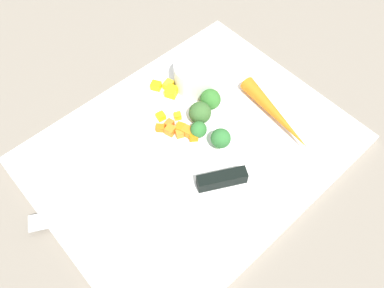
{
  "coord_description": "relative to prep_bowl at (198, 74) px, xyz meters",
  "views": [
    {
      "loc": [
        0.22,
        0.24,
        0.54
      ],
      "look_at": [
        0.0,
        0.0,
        0.02
      ],
      "focal_mm": 35.93,
      "sensor_mm": 36.0,
      "label": 1
    }
  ],
  "objects": [
    {
      "name": "pepper_dice_1",
      "position": [
        0.06,
        0.06,
        -0.02
      ],
      "size": [
        0.01,
        0.02,
        0.01
      ],
      "primitive_type": "cube",
      "rotation": [
        0.0,
        0.0,
        2.98
      ],
      "color": "yellow",
      "rests_on": "cutting_board"
    },
    {
      "name": "broccoli_floret_2",
      "position": [
        0.06,
        0.12,
        -0.0
      ],
      "size": [
        0.03,
        0.03,
        0.04
      ],
      "color": "#86BF59",
      "rests_on": "cutting_board"
    },
    {
      "name": "carrot_dice_6",
      "position": [
        0.1,
        0.04,
        -0.02
      ],
      "size": [
        0.02,
        0.02,
        0.01
      ],
      "primitive_type": "cube",
      "rotation": [
        0.0,
        0.0,
        0.24
      ],
      "color": "orange",
      "rests_on": "cutting_board"
    },
    {
      "name": "broccoli_floret_0",
      "position": [
        0.05,
        0.06,
        -0.01
      ],
      "size": [
        0.04,
        0.04,
        0.04
      ],
      "color": "#8BB06A",
      "rests_on": "cutting_board"
    },
    {
      "name": "pepper_dice_3",
      "position": [
        0.05,
        -0.01,
        -0.02
      ],
      "size": [
        0.03,
        0.03,
        0.02
      ],
      "primitive_type": "cube",
      "rotation": [
        0.0,
        0.0,
        0.48
      ],
      "color": "yellow",
      "rests_on": "cutting_board"
    },
    {
      "name": "prep_bowl",
      "position": [
        0.0,
        0.0,
        0.0
      ],
      "size": [
        0.08,
        0.08,
        0.05
      ],
      "primitive_type": "cylinder",
      "color": "white",
      "rests_on": "cutting_board"
    },
    {
      "name": "carrot_dice_4",
      "position": [
        0.09,
        0.07,
        -0.02
      ],
      "size": [
        0.02,
        0.02,
        0.01
      ],
      "primitive_type": "cube",
      "rotation": [
        0.0,
        0.0,
        0.31
      ],
      "color": "orange",
      "rests_on": "cutting_board"
    },
    {
      "name": "broccoli_floret_3",
      "position": [
        0.08,
        0.08,
        -0.01
      ],
      "size": [
        0.03,
        0.03,
        0.03
      ],
      "color": "#89BD61",
      "rests_on": "cutting_board"
    },
    {
      "name": "pepper_dice_4",
      "position": [
        0.1,
        0.02,
        -0.02
      ],
      "size": [
        0.02,
        0.02,
        0.01
      ],
      "primitive_type": "cube",
      "rotation": [
        0.0,
        0.0,
        1.38
      ],
      "color": "yellow",
      "rests_on": "cutting_board"
    },
    {
      "name": "carrot_dice_3",
      "position": [
        0.11,
        0.03,
        -0.02
      ],
      "size": [
        0.02,
        0.02,
        0.01
      ],
      "primitive_type": "cube",
      "rotation": [
        0.0,
        0.0,
        2.33
      ],
      "color": "orange",
      "rests_on": "cutting_board"
    },
    {
      "name": "chef_knife",
      "position": [
        0.16,
        0.14,
        -0.01
      ],
      "size": [
        0.3,
        0.17,
        0.02
      ],
      "rotation": [
        0.0,
        0.0,
        5.79
      ],
      "color": "silver",
      "rests_on": "cutting_board"
    },
    {
      "name": "carrot_dice_5",
      "position": [
        0.11,
        0.05,
        -0.02
      ],
      "size": [
        0.02,
        0.02,
        0.01
      ],
      "primitive_type": "cube",
      "rotation": [
        0.0,
        0.0,
        1.88
      ],
      "color": "orange",
      "rests_on": "cutting_board"
    },
    {
      "name": "ground_plane",
      "position": [
        0.1,
        0.09,
        -0.04
      ],
      "size": [
        4.0,
        4.0,
        0.0
      ],
      "primitive_type": "plane",
      "color": "gray"
    },
    {
      "name": "pepper_dice_2",
      "position": [
        0.08,
        0.03,
        -0.02
      ],
      "size": [
        0.01,
        0.01,
        0.01
      ],
      "primitive_type": "cube",
      "rotation": [
        0.0,
        0.0,
        2.66
      ],
      "color": "yellow",
      "rests_on": "cutting_board"
    },
    {
      "name": "carrot_dice_1",
      "position": [
        0.1,
        0.06,
        -0.02
      ],
      "size": [
        0.02,
        0.02,
        0.01
      ],
      "primitive_type": "cube",
      "rotation": [
        0.0,
        0.0,
        2.69
      ],
      "color": "orange",
      "rests_on": "cutting_board"
    },
    {
      "name": "pepper_dice_5",
      "position": [
        0.05,
        -0.03,
        -0.02
      ],
      "size": [
        0.02,
        0.02,
        0.01
      ],
      "primitive_type": "cube",
      "rotation": [
        0.0,
        0.0,
        1.86
      ],
      "color": "yellow",
      "rests_on": "cutting_board"
    },
    {
      "name": "carrot_dice_0",
      "position": [
        0.09,
        0.08,
        -0.02
      ],
      "size": [
        0.02,
        0.02,
        0.01
      ],
      "primitive_type": "cube",
      "rotation": [
        0.0,
        0.0,
        0.91
      ],
      "color": "orange",
      "rests_on": "cutting_board"
    },
    {
      "name": "pepper_dice_6",
      "position": [
        0.06,
        -0.04,
        -0.02
      ],
      "size": [
        0.02,
        0.02,
        0.01
      ],
      "primitive_type": "cube",
      "rotation": [
        0.0,
        0.0,
        2.12
      ],
      "color": "yellow",
      "rests_on": "cutting_board"
    },
    {
      "name": "whole_carrot",
      "position": [
        -0.04,
        0.15,
        -0.01
      ],
      "size": [
        0.05,
        0.16,
        0.03
      ],
      "primitive_type": "cone",
      "rotation": [
        1.57,
        0.0,
        2.97
      ],
      "color": "orange",
      "rests_on": "cutting_board"
    },
    {
      "name": "broccoli_floret_1",
      "position": [
        0.02,
        0.05,
        -0.01
      ],
      "size": [
        0.04,
        0.04,
        0.04
      ],
      "color": "#90AB66",
      "rests_on": "cutting_board"
    },
    {
      "name": "carrot_dice_2",
      "position": [
        0.09,
        0.06,
        -0.02
      ],
      "size": [
        0.02,
        0.02,
        0.01
      ],
      "primitive_type": "cube",
      "rotation": [
        0.0,
        0.0,
        2.01
      ],
      "color": "orange",
      "rests_on": "cutting_board"
    },
    {
      "name": "pepper_dice_0",
      "position": [
        0.04,
        0.05,
        -0.02
      ],
      "size": [
        0.03,
        0.03,
        0.02
      ],
      "primitive_type": "cube",
      "rotation": [
        0.0,
        0.0,
        0.48
      ],
      "color": "yellow",
      "rests_on": "cutting_board"
    },
    {
      "name": "cutting_board",
      "position": [
        0.1,
        0.09,
        -0.03
      ],
      "size": [
        0.49,
        0.38,
        0.01
      ],
      "primitive_type": "cube",
      "color": "white",
      "rests_on": "ground_plane"
    }
  ]
}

